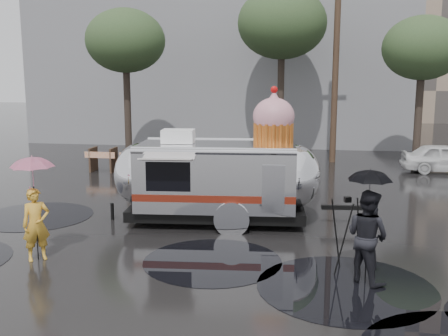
% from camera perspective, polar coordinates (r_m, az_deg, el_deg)
% --- Properties ---
extents(ground, '(120.00, 120.00, 0.00)m').
position_cam_1_polar(ground, '(11.31, 1.54, -10.60)').
color(ground, black).
rests_on(ground, ground).
extents(puddles, '(13.63, 9.54, 0.01)m').
position_cam_1_polar(puddles, '(11.01, -3.16, -11.18)').
color(puddles, black).
rests_on(puddles, ground).
extents(grey_building, '(22.00, 12.00, 13.00)m').
position_cam_1_polar(grey_building, '(34.99, 0.40, 14.25)').
color(grey_building, slate).
rests_on(grey_building, ground).
extents(utility_pole, '(1.60, 0.28, 9.00)m').
position_cam_1_polar(utility_pole, '(24.51, 12.08, 11.37)').
color(utility_pole, '#473323').
rests_on(utility_pole, ground).
extents(tree_left, '(3.64, 3.64, 6.95)m').
position_cam_1_polar(tree_left, '(24.99, -10.68, 13.38)').
color(tree_left, '#382D26').
rests_on(tree_left, ground).
extents(tree_mid, '(4.20, 4.20, 8.03)m').
position_cam_1_polar(tree_mid, '(25.63, 6.33, 15.32)').
color(tree_mid, '#382D26').
rests_on(tree_mid, ground).
extents(tree_right, '(3.36, 3.36, 6.42)m').
position_cam_1_polar(tree_right, '(23.95, 20.81, 12.02)').
color(tree_right, '#382D26').
rests_on(tree_right, ground).
extents(barricade_row, '(4.30, 0.80, 1.00)m').
position_cam_1_polar(barricade_row, '(21.88, -9.38, 0.86)').
color(barricade_row, '#473323').
rests_on(barricade_row, ground).
extents(airstream_trailer, '(7.02, 3.04, 3.79)m').
position_cam_1_polar(airstream_trailer, '(14.19, -0.44, -0.73)').
color(airstream_trailer, silver).
rests_on(airstream_trailer, ground).
extents(person_left, '(0.69, 0.67, 1.60)m').
position_cam_1_polar(person_left, '(12.12, -19.77, -5.79)').
color(person_left, gold).
rests_on(person_left, ground).
extents(umbrella_pink, '(1.13, 1.13, 2.32)m').
position_cam_1_polar(umbrella_pink, '(11.88, -20.10, -0.53)').
color(umbrella_pink, pink).
rests_on(umbrella_pink, ground).
extents(person_right, '(0.98, 0.96, 1.84)m').
position_cam_1_polar(person_right, '(10.58, 15.33, -7.19)').
color(person_right, black).
rests_on(person_right, ground).
extents(umbrella_black, '(1.04, 1.04, 2.26)m').
position_cam_1_polar(umbrella_black, '(10.33, 15.58, -1.98)').
color(umbrella_black, black).
rests_on(umbrella_black, ground).
extents(tripod, '(0.64, 0.63, 1.59)m').
position_cam_1_polar(tripod, '(10.98, 13.19, -6.25)').
color(tripod, black).
rests_on(tripod, ground).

